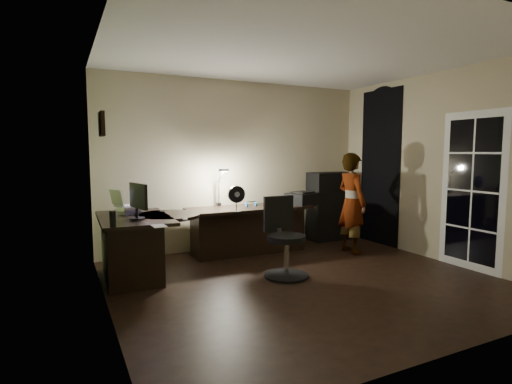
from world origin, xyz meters
name	(u,v)px	position (x,y,z in m)	size (l,w,h in m)	color
floor	(305,281)	(0.00, 0.00, -0.01)	(4.50, 4.00, 0.01)	black
ceiling	(308,53)	(0.00, 0.00, 2.71)	(4.50, 4.00, 0.01)	silver
wall_back	(238,165)	(0.00, 2.00, 1.35)	(4.50, 0.01, 2.70)	tan
wall_front	(457,181)	(0.00, -2.00, 1.35)	(4.50, 0.01, 2.70)	tan
wall_left	(104,175)	(-2.25, 0.00, 1.35)	(0.01, 4.00, 2.70)	tan
wall_right	(438,167)	(2.25, 0.00, 1.35)	(0.01, 4.00, 2.70)	tan
green_wall_overlay	(106,175)	(-2.24, 0.00, 1.35)	(0.00, 4.00, 2.70)	#526733
arched_doorway	(380,168)	(2.24, 1.15, 1.30)	(0.01, 0.90, 2.60)	black
french_door	(472,191)	(2.24, -0.55, 1.05)	(0.02, 0.92, 2.10)	white
framed_picture	(102,124)	(-2.22, 0.45, 1.85)	(0.04, 0.30, 0.25)	black
desk_left	(135,247)	(-1.83, 1.04, 0.39)	(0.82, 1.34, 0.77)	black
desk_right	(250,230)	(-0.03, 1.50, 0.36)	(1.93, 0.68, 0.72)	black
cabinet	(330,206)	(1.70, 1.78, 0.60)	(0.80, 0.40, 1.20)	black
laptop_stand	(129,210)	(-1.86, 1.23, 0.83)	(0.23, 0.19, 0.10)	silver
laptop	(129,198)	(-1.86, 1.23, 0.99)	(0.31, 0.29, 0.22)	silver
monitor	(137,206)	(-1.84, 0.76, 0.93)	(0.09, 0.46, 0.30)	black
mouse	(185,219)	(-1.37, 0.39, 0.80)	(0.06, 0.09, 0.03)	silver
phone	(162,211)	(-1.43, 1.25, 0.79)	(0.06, 0.13, 0.01)	black
pen	(129,215)	(-1.89, 1.06, 0.79)	(0.01, 0.13, 0.01)	black
speaker	(113,219)	(-2.16, 0.35, 0.87)	(0.07, 0.07, 0.17)	black
notepad	(159,226)	(-1.72, 0.18, 0.79)	(0.13, 0.19, 0.01)	silver
desk_fan	(236,199)	(-0.40, 1.18, 0.90)	(0.24, 0.13, 0.38)	black
headphones	(251,204)	(0.02, 1.57, 0.76)	(0.20, 0.08, 0.10)	#215B91
printer	(302,198)	(0.87, 1.42, 0.82)	(0.48, 0.38, 0.22)	black
desk_lamp	(219,186)	(-0.41, 1.83, 1.03)	(0.15, 0.29, 0.63)	black
office_chair	(287,238)	(-0.13, 0.23, 0.50)	(0.56, 0.56, 1.00)	black
person	(352,203)	(1.40, 0.85, 0.78)	(0.55, 0.37, 1.55)	#D8A88C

